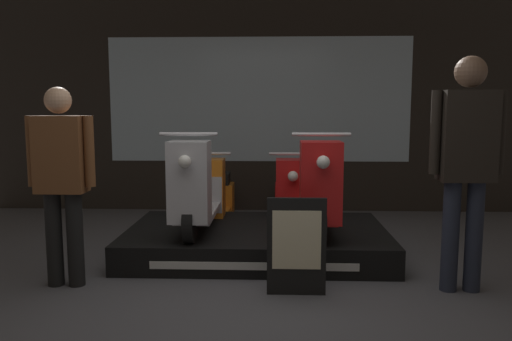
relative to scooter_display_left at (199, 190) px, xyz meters
name	(u,v)px	position (x,y,z in m)	size (l,w,h in m)	color
ground_plane	(244,306)	(0.52, -1.27, -0.64)	(30.00, 30.00, 0.00)	#4C4C51
shop_wall_back	(259,96)	(0.52, 2.22, 0.95)	(7.55, 0.09, 3.20)	#28231E
display_platform	(257,241)	(0.57, 0.04, -0.51)	(2.52, 1.53, 0.26)	black
scooter_display_left	(199,190)	(0.00, 0.00, 0.00)	(0.50, 1.56, 0.97)	black
scooter_display_right	(315,191)	(1.13, 0.00, 0.00)	(0.50, 1.56, 0.97)	black
scooter_backrow_0	(214,197)	(0.02, 1.08, -0.26)	(0.50, 1.56, 0.97)	black
scooter_backrow_1	(291,198)	(0.93, 1.08, -0.26)	(0.50, 1.56, 0.97)	black
person_left_browsing	(62,173)	(-0.95, -0.90, 0.28)	(0.54, 0.21, 1.60)	black
person_right_browsing	(466,155)	(2.21, -0.90, 0.43)	(0.56, 0.24, 1.83)	#232838
price_sign_board	(296,246)	(0.91, -1.03, -0.26)	(0.45, 0.04, 0.76)	black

